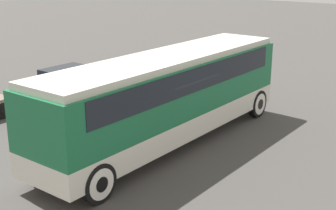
% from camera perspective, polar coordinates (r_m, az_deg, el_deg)
% --- Properties ---
extents(ground_plane, '(120.00, 120.00, 0.00)m').
position_cam_1_polar(ground_plane, '(16.80, 0.00, -4.72)').
color(ground_plane, '#423F3D').
extents(tour_bus, '(11.20, 2.52, 3.22)m').
position_cam_1_polar(tour_bus, '(16.25, 0.21, 1.76)').
color(tour_bus, silver).
rests_on(tour_bus, ground_plane).
extents(parked_car_near, '(4.21, 1.91, 1.44)m').
position_cam_1_polar(parked_car_near, '(22.77, -11.86, 2.70)').
color(parked_car_near, navy).
rests_on(parked_car_near, ground_plane).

